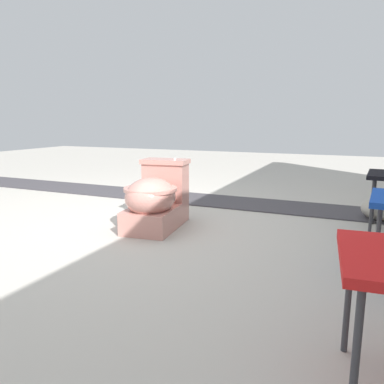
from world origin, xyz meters
The scene contains 4 objects.
ground_plane centered at (0.00, 0.00, 0.00)m, with size 14.00×14.00×0.00m, color #B7B2A8.
gravel_strip centered at (-1.14, 0.50, 0.01)m, with size 0.56×8.00×0.01m, color #423F44.
toilet centered at (-0.08, 0.16, 0.22)m, with size 0.67×0.44×0.52m.
boulder_near centered at (-1.02, 1.75, 0.09)m, with size 0.31×0.31×0.18m, color #ADA899.
Camera 1 is at (2.36, 1.51, 0.81)m, focal length 35.00 mm.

